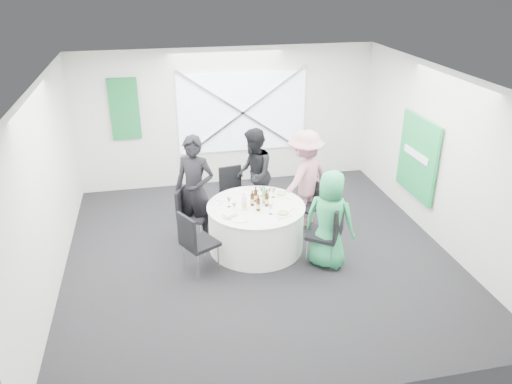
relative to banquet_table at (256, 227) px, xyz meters
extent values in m
plane|color=black|center=(0.00, -0.20, -0.38)|extent=(6.00, 6.00, 0.00)
plane|color=white|center=(0.00, -0.20, 2.42)|extent=(6.00, 6.00, 0.00)
plane|color=silver|center=(0.00, 2.80, 1.02)|extent=(6.00, 0.00, 6.00)
plane|color=silver|center=(0.00, -3.20, 1.02)|extent=(6.00, 0.00, 6.00)
plane|color=silver|center=(-3.00, -0.20, 1.02)|extent=(0.00, 6.00, 6.00)
plane|color=silver|center=(3.00, -0.20, 1.02)|extent=(0.00, 6.00, 6.00)
cube|color=white|center=(0.30, 2.76, 1.12)|extent=(2.60, 0.03, 1.60)
cube|color=silver|center=(0.30, 2.72, 1.12)|extent=(2.63, 0.05, 1.84)
cube|color=silver|center=(0.30, 2.72, 1.12)|extent=(2.63, 0.05, 1.84)
cube|color=#156B37|center=(-2.00, 2.75, 1.32)|extent=(0.55, 0.04, 1.20)
cube|color=#1B9547|center=(2.94, 0.40, 0.82)|extent=(0.05, 1.20, 1.40)
cylinder|color=white|center=(0.00, 0.00, -0.01)|extent=(1.52, 1.52, 0.74)
cylinder|color=white|center=(0.00, 0.00, 0.37)|extent=(1.56, 1.56, 0.02)
cube|color=black|center=(-0.18, 1.05, 0.09)|extent=(0.50, 0.50, 0.05)
cube|color=black|center=(-0.21, 1.25, 0.35)|extent=(0.42, 0.11, 0.47)
cylinder|color=silver|center=(-0.03, 1.25, -0.16)|extent=(0.02, 0.02, 0.45)
cylinder|color=silver|center=(-0.38, 1.19, -0.16)|extent=(0.02, 0.02, 0.45)
cylinder|color=silver|center=(0.03, 0.90, -0.16)|extent=(0.02, 0.02, 0.45)
cylinder|color=silver|center=(-0.32, 0.84, -0.16)|extent=(0.02, 0.02, 0.45)
cube|color=black|center=(-0.97, 0.42, 0.07)|extent=(0.56, 0.56, 0.05)
cube|color=black|center=(-1.15, 0.50, 0.33)|extent=(0.20, 0.39, 0.45)
cylinder|color=silver|center=(-1.06, 0.65, -0.16)|extent=(0.02, 0.02, 0.43)
cylinder|color=silver|center=(-1.20, 0.33, -0.16)|extent=(0.02, 0.02, 0.43)
cylinder|color=silver|center=(-0.74, 0.51, -0.16)|extent=(0.02, 0.02, 0.43)
cylinder|color=silver|center=(-0.88, 0.19, -0.16)|extent=(0.02, 0.02, 0.43)
cube|color=black|center=(1.03, 0.47, 0.03)|extent=(0.50, 0.50, 0.05)
cube|color=black|center=(1.20, 0.55, 0.25)|extent=(0.18, 0.34, 0.41)
cylinder|color=silver|center=(1.24, 0.40, -0.19)|extent=(0.02, 0.02, 0.39)
cylinder|color=silver|center=(1.11, 0.68, -0.19)|extent=(0.02, 0.02, 0.39)
cylinder|color=silver|center=(0.96, 0.27, -0.19)|extent=(0.02, 0.02, 0.39)
cylinder|color=silver|center=(0.83, 0.55, -0.19)|extent=(0.02, 0.02, 0.39)
cube|color=black|center=(0.91, -0.66, 0.11)|extent=(0.64, 0.64, 0.05)
cube|color=black|center=(1.09, -0.79, 0.39)|extent=(0.29, 0.38, 0.49)
cylinder|color=silver|center=(0.95, -0.92, -0.14)|extent=(0.02, 0.02, 0.47)
cylinder|color=silver|center=(1.17, -0.62, -0.14)|extent=(0.02, 0.02, 0.47)
cylinder|color=silver|center=(0.65, -0.70, -0.14)|extent=(0.02, 0.02, 0.47)
cylinder|color=silver|center=(0.87, -0.40, -0.14)|extent=(0.02, 0.02, 0.47)
cube|color=black|center=(-0.95, -0.52, 0.11)|extent=(0.62, 0.62, 0.05)
cube|color=black|center=(-1.14, -0.62, 0.38)|extent=(0.25, 0.40, 0.49)
cylinder|color=silver|center=(-1.20, -0.45, -0.15)|extent=(0.02, 0.02, 0.47)
cylinder|color=silver|center=(-1.03, -0.77, -0.15)|extent=(0.02, 0.02, 0.47)
cylinder|color=silver|center=(-0.88, -0.27, -0.15)|extent=(0.02, 0.02, 0.47)
cylinder|color=silver|center=(-0.70, -0.59, -0.15)|extent=(0.02, 0.02, 0.47)
imported|color=black|center=(-0.91, 0.46, 0.53)|extent=(0.79, 0.69, 1.82)
imported|color=black|center=(0.19, 1.09, 0.45)|extent=(0.58, 0.87, 1.67)
imported|color=#BD7A87|center=(1.00, 0.67, 0.48)|extent=(1.21, 1.05, 1.72)
imported|color=#2A9B5B|center=(0.97, -0.71, 0.39)|extent=(0.90, 0.84, 1.55)
cylinder|color=white|center=(-0.06, 0.53, 0.39)|extent=(0.28, 0.28, 0.01)
cylinder|color=white|center=(-0.47, 0.38, 0.39)|extent=(0.27, 0.27, 0.01)
cylinder|color=white|center=(0.49, 0.31, 0.39)|extent=(0.24, 0.24, 0.01)
cylinder|color=#96AC5C|center=(0.49, 0.31, 0.41)|extent=(0.16, 0.16, 0.02)
cylinder|color=white|center=(0.34, -0.38, 0.39)|extent=(0.25, 0.25, 0.01)
cylinder|color=#96AC5C|center=(0.34, -0.38, 0.41)|extent=(0.17, 0.17, 0.02)
cylinder|color=white|center=(-0.32, -0.38, 0.39)|extent=(0.29, 0.29, 0.01)
cube|color=white|center=(-0.47, -0.29, 0.42)|extent=(0.22, 0.20, 0.05)
cylinder|color=#3B1D0A|center=(-0.05, 0.03, 0.48)|extent=(0.06, 0.06, 0.20)
cylinder|color=#3B1D0A|center=(-0.05, 0.03, 0.61)|extent=(0.02, 0.02, 0.06)
cylinder|color=#D1BE6F|center=(-0.05, 0.03, 0.46)|extent=(0.06, 0.06, 0.07)
cylinder|color=#3B1D0A|center=(0.03, 0.15, 0.48)|extent=(0.06, 0.06, 0.20)
cylinder|color=#3B1D0A|center=(0.03, 0.15, 0.61)|extent=(0.02, 0.02, 0.06)
cylinder|color=#D1BE6F|center=(0.03, 0.15, 0.46)|extent=(0.06, 0.06, 0.07)
cylinder|color=#3B1D0A|center=(0.17, -0.04, 0.48)|extent=(0.06, 0.06, 0.21)
cylinder|color=#3B1D0A|center=(0.17, -0.04, 0.62)|extent=(0.02, 0.02, 0.06)
cylinder|color=#D1BE6F|center=(0.17, -0.04, 0.46)|extent=(0.06, 0.06, 0.07)
cylinder|color=#3B1D0A|center=(0.00, -0.17, 0.48)|extent=(0.06, 0.06, 0.20)
cylinder|color=#3B1D0A|center=(0.00, -0.17, 0.61)|extent=(0.02, 0.02, 0.06)
cylinder|color=#D1BE6F|center=(0.00, -0.17, 0.46)|extent=(0.06, 0.06, 0.07)
cylinder|color=green|center=(0.15, 0.07, 0.50)|extent=(0.08, 0.08, 0.24)
cylinder|color=green|center=(0.15, 0.07, 0.65)|extent=(0.03, 0.03, 0.06)
cylinder|color=#D1BE6F|center=(0.15, 0.07, 0.47)|extent=(0.08, 0.08, 0.08)
cylinder|color=silver|center=(-0.21, -0.09, 0.49)|extent=(0.08, 0.08, 0.22)
cylinder|color=silver|center=(-0.21, -0.09, 0.63)|extent=(0.03, 0.03, 0.06)
cylinder|color=#D1BE6F|center=(-0.21, -0.09, 0.47)|extent=(0.08, 0.08, 0.08)
cylinder|color=white|center=(-0.42, 0.05, 0.38)|extent=(0.06, 0.06, 0.00)
cylinder|color=white|center=(-0.42, 0.05, 0.43)|extent=(0.01, 0.01, 0.10)
cone|color=white|center=(-0.42, 0.05, 0.51)|extent=(0.07, 0.07, 0.08)
cylinder|color=white|center=(-0.37, -0.17, 0.38)|extent=(0.06, 0.06, 0.00)
cylinder|color=white|center=(-0.37, -0.17, 0.43)|extent=(0.01, 0.01, 0.10)
cone|color=white|center=(-0.37, -0.17, 0.51)|extent=(0.07, 0.07, 0.08)
cylinder|color=white|center=(0.16, 0.33, 0.38)|extent=(0.06, 0.06, 0.00)
cylinder|color=white|center=(0.16, 0.33, 0.43)|extent=(0.01, 0.01, 0.10)
cone|color=white|center=(0.16, 0.33, 0.51)|extent=(0.07, 0.07, 0.08)
cylinder|color=white|center=(0.16, -0.33, 0.38)|extent=(0.06, 0.06, 0.00)
cylinder|color=white|center=(0.16, -0.33, 0.43)|extent=(0.01, 0.01, 0.10)
cone|color=white|center=(0.16, -0.33, 0.51)|extent=(0.07, 0.07, 0.08)
cylinder|color=white|center=(0.27, 0.26, 0.38)|extent=(0.06, 0.06, 0.00)
cylinder|color=white|center=(0.27, 0.26, 0.43)|extent=(0.01, 0.01, 0.10)
cone|color=white|center=(0.27, 0.26, 0.51)|extent=(0.07, 0.07, 0.08)
cylinder|color=white|center=(0.34, 0.25, 0.38)|extent=(0.06, 0.06, 0.00)
cylinder|color=white|center=(0.34, 0.25, 0.43)|extent=(0.01, 0.01, 0.10)
cone|color=white|center=(0.34, 0.25, 0.51)|extent=(0.07, 0.07, 0.08)
cube|color=silver|center=(0.20, 0.54, 0.38)|extent=(0.15, 0.02, 0.01)
cube|color=silver|center=(-0.21, 0.54, 0.38)|extent=(0.15, 0.03, 0.01)
cube|color=silver|center=(-0.40, 0.41, 0.38)|extent=(0.08, 0.14, 0.01)
cube|color=silver|center=(-0.56, 0.15, 0.38)|extent=(0.09, 0.13, 0.01)
cube|color=silver|center=(-0.51, -0.27, 0.38)|extent=(0.12, 0.12, 0.01)
cube|color=silver|center=(-0.31, -0.49, 0.38)|extent=(0.11, 0.12, 0.01)
cube|color=silver|center=(0.27, -0.51, 0.38)|extent=(0.12, 0.12, 0.01)
cube|color=silver|center=(0.51, -0.27, 0.38)|extent=(0.12, 0.12, 0.01)
cube|color=silver|center=(0.56, 0.13, 0.38)|extent=(0.09, 0.14, 0.01)
cube|color=silver|center=(0.38, 0.43, 0.38)|extent=(0.09, 0.14, 0.01)
camera|label=1|loc=(-1.46, -6.91, 3.88)|focal=35.00mm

